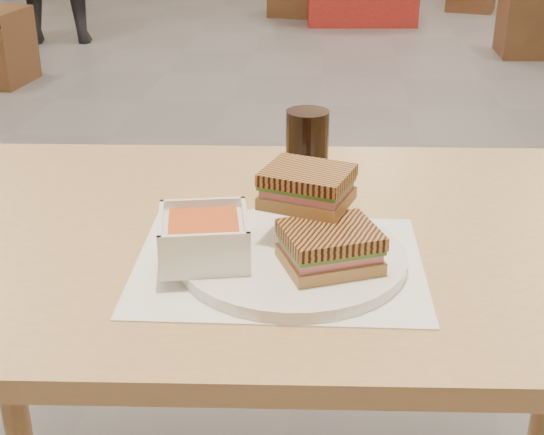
# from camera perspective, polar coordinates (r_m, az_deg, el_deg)

# --- Properties ---
(main_table) EXTENTS (1.24, 0.77, 0.75)m
(main_table) POSITION_cam_1_polar(r_m,az_deg,el_deg) (1.13, 0.18, -6.17)
(main_table) COLOR tan
(main_table) RESTS_ON ground
(tray_liner) EXTENTS (0.38, 0.30, 0.00)m
(tray_liner) POSITION_cam_1_polar(r_m,az_deg,el_deg) (0.98, 0.52, -3.50)
(tray_liner) COLOR white
(tray_liner) RESTS_ON main_table
(plate) EXTENTS (0.29, 0.29, 0.02)m
(plate) POSITION_cam_1_polar(r_m,az_deg,el_deg) (0.98, 1.57, -3.01)
(plate) COLOR white
(plate) RESTS_ON tray_liner
(soup_bowl) EXTENTS (0.13, 0.13, 0.06)m
(soup_bowl) POSITION_cam_1_polar(r_m,az_deg,el_deg) (0.95, -5.09, -1.64)
(soup_bowl) COLOR white
(soup_bowl) RESTS_ON plate
(panini_lower) EXTENTS (0.14, 0.13, 0.05)m
(panini_lower) POSITION_cam_1_polar(r_m,az_deg,el_deg) (0.93, 4.34, -2.22)
(panini_lower) COLOR tan
(panini_lower) RESTS_ON plate
(panini_upper) EXTENTS (0.13, 0.12, 0.05)m
(panini_upper) POSITION_cam_1_polar(r_m,az_deg,el_deg) (0.98, 2.64, 2.32)
(panini_upper) COLOR tan
(panini_upper) RESTS_ON panini_lower
(cola_glass) EXTENTS (0.06, 0.06, 0.14)m
(cola_glass) POSITION_cam_1_polar(r_m,az_deg,el_deg) (1.15, 2.62, 4.67)
(cola_glass) COLOR black
(cola_glass) RESTS_ON main_table
(bg_chair_1l) EXTENTS (0.41, 0.41, 0.46)m
(bg_chair_1l) POSITION_cam_1_polar(r_m,az_deg,el_deg) (5.70, 18.79, 13.69)
(bg_chair_1l) COLOR brown
(bg_chair_1l) RESTS_ON ground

